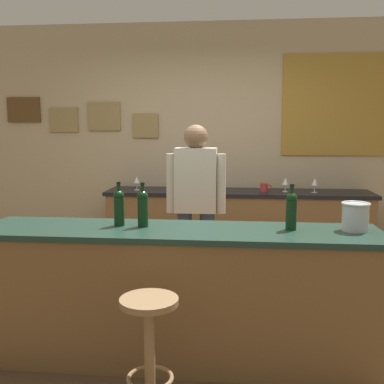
# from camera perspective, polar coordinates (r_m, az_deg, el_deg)

# --- Properties ---
(ground_plane) EXTENTS (10.00, 10.00, 0.00)m
(ground_plane) POSITION_cam_1_polar(r_m,az_deg,el_deg) (3.71, -0.90, -17.27)
(ground_plane) COLOR #4C3823
(back_wall) EXTENTS (6.00, 0.09, 2.80)m
(back_wall) POSITION_cam_1_polar(r_m,az_deg,el_deg) (5.38, 1.88, 6.20)
(back_wall) COLOR tan
(back_wall) RESTS_ON ground_plane
(bar_counter) EXTENTS (2.69, 0.60, 0.92)m
(bar_counter) POSITION_cam_1_polar(r_m,az_deg,el_deg) (3.17, -1.79, -12.79)
(bar_counter) COLOR brown
(bar_counter) RESTS_ON ground_plane
(side_counter) EXTENTS (2.92, 0.56, 0.90)m
(side_counter) POSITION_cam_1_polar(r_m,az_deg,el_deg) (5.11, 5.75, -4.85)
(side_counter) COLOR brown
(side_counter) RESTS_ON ground_plane
(bartender) EXTENTS (0.52, 0.21, 1.62)m
(bartender) POSITION_cam_1_polar(r_m,az_deg,el_deg) (3.96, 0.49, -1.42)
(bartender) COLOR #384766
(bartender) RESTS_ON ground_plane
(bar_stool) EXTENTS (0.32, 0.32, 0.68)m
(bar_stool) POSITION_cam_1_polar(r_m,az_deg,el_deg) (2.59, -5.39, -17.75)
(bar_stool) COLOR olive
(bar_stool) RESTS_ON ground_plane
(wine_bottle_a) EXTENTS (0.07, 0.07, 0.31)m
(wine_bottle_a) POSITION_cam_1_polar(r_m,az_deg,el_deg) (3.14, -9.20, -1.79)
(wine_bottle_a) COLOR black
(wine_bottle_a) RESTS_ON bar_counter
(wine_bottle_b) EXTENTS (0.07, 0.07, 0.31)m
(wine_bottle_b) POSITION_cam_1_polar(r_m,az_deg,el_deg) (3.09, -6.24, -1.90)
(wine_bottle_b) COLOR black
(wine_bottle_b) RESTS_ON bar_counter
(wine_bottle_c) EXTENTS (0.07, 0.07, 0.31)m
(wine_bottle_c) POSITION_cam_1_polar(r_m,az_deg,el_deg) (3.05, 12.44, -2.18)
(wine_bottle_c) COLOR black
(wine_bottle_c) RESTS_ON bar_counter
(ice_bucket) EXTENTS (0.19, 0.19, 0.19)m
(ice_bucket) POSITION_cam_1_polar(r_m,az_deg,el_deg) (3.15, 19.93, -2.85)
(ice_bucket) COLOR #B7BABF
(ice_bucket) RESTS_ON bar_counter
(wine_glass_a) EXTENTS (0.07, 0.07, 0.16)m
(wine_glass_a) POSITION_cam_1_polar(r_m,az_deg,el_deg) (5.09, -6.99, 1.47)
(wine_glass_a) COLOR silver
(wine_glass_a) RESTS_ON side_counter
(wine_glass_b) EXTENTS (0.07, 0.07, 0.16)m
(wine_glass_b) POSITION_cam_1_polar(r_m,az_deg,el_deg) (4.93, 2.44, 1.31)
(wine_glass_b) COLOR silver
(wine_glass_b) RESTS_ON side_counter
(wine_glass_c) EXTENTS (0.07, 0.07, 0.16)m
(wine_glass_c) POSITION_cam_1_polar(r_m,az_deg,el_deg) (5.02, 11.72, 1.27)
(wine_glass_c) COLOR silver
(wine_glass_c) RESTS_ON side_counter
(wine_glass_d) EXTENTS (0.07, 0.07, 0.16)m
(wine_glass_d) POSITION_cam_1_polar(r_m,az_deg,el_deg) (5.03, 15.24, 1.17)
(wine_glass_d) COLOR silver
(wine_glass_d) RESTS_ON side_counter
(coffee_mug) EXTENTS (0.13, 0.08, 0.09)m
(coffee_mug) POSITION_cam_1_polar(r_m,az_deg,el_deg) (4.99, 9.11, 0.57)
(coffee_mug) COLOR #B2332D
(coffee_mug) RESTS_ON side_counter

